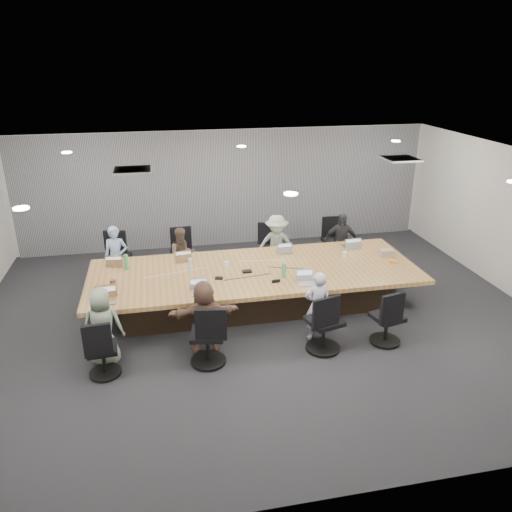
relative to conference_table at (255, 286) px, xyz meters
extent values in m
cube|color=#26262B|center=(0.00, -0.50, -0.40)|extent=(10.00, 8.00, 0.00)
cube|color=white|center=(0.00, -0.50, 2.40)|extent=(10.00, 8.00, 0.00)
cube|color=beige|center=(0.00, 3.50, 1.00)|extent=(10.00, 0.00, 2.80)
cube|color=beige|center=(0.00, -4.50, 1.00)|extent=(10.00, 0.00, 2.80)
cube|color=gray|center=(0.00, 3.42, 1.00)|extent=(9.80, 0.04, 2.80)
cube|color=#2F2116|center=(0.00, 0.00, -0.07)|extent=(4.80, 1.40, 0.66)
cube|color=#AF8348|center=(0.00, 0.00, 0.30)|extent=(6.00, 2.20, 0.08)
imported|color=#87A4D0|center=(-2.55, 1.35, 0.24)|extent=(0.50, 0.36, 1.29)
cube|color=#8C6647|center=(-2.55, 0.80, 0.35)|extent=(0.34, 0.25, 0.02)
imported|color=brown|center=(-1.24, 1.35, 0.19)|extent=(0.65, 0.55, 1.18)
cube|color=#8C6647|center=(-1.24, 0.80, 0.35)|extent=(0.35, 0.26, 0.02)
imported|color=#92A191|center=(0.74, 1.35, 0.26)|extent=(0.94, 0.67, 1.32)
cube|color=#B2B2B7|center=(0.74, 0.80, 0.35)|extent=(0.29, 0.20, 0.02)
imported|color=#2A2B2E|center=(2.17, 1.35, 0.24)|extent=(0.80, 0.48, 1.28)
cube|color=#B2B2B7|center=(2.17, 0.80, 0.35)|extent=(0.35, 0.25, 0.02)
imported|color=gray|center=(-2.61, -1.35, 0.22)|extent=(0.65, 0.46, 1.24)
cube|color=#8C6647|center=(-2.61, -0.80, 0.35)|extent=(0.38, 0.28, 0.02)
imported|color=brown|center=(-1.08, -1.35, 0.20)|extent=(1.12, 0.36, 1.21)
cube|color=#B2B2B7|center=(-1.08, -0.80, 0.35)|extent=(0.32, 0.24, 0.02)
imported|color=#B8B4D5|center=(0.77, -1.35, 0.20)|extent=(0.46, 0.31, 1.20)
cube|color=#B2B2B7|center=(0.77, -0.80, 0.35)|extent=(0.32, 0.24, 0.02)
cylinder|color=#3BA264|center=(-2.31, 0.51, 0.48)|extent=(0.09, 0.09, 0.28)
cylinder|color=#3BA264|center=(0.43, -0.44, 0.48)|extent=(0.10, 0.10, 0.27)
cylinder|color=silver|center=(-1.15, 0.21, 0.46)|extent=(0.09, 0.09, 0.24)
cylinder|color=white|center=(-0.50, 0.21, 0.39)|extent=(0.11, 0.11, 0.11)
cylinder|color=white|center=(1.84, 0.26, 0.39)|extent=(0.11, 0.11, 0.11)
cylinder|color=brown|center=(-2.51, -0.21, 0.40)|extent=(0.13, 0.13, 0.12)
cube|color=black|center=(-0.70, -0.27, 0.35)|extent=(0.15, 0.12, 0.03)
cube|color=black|center=(-0.16, -0.08, 0.36)|extent=(0.17, 0.11, 0.03)
cube|color=black|center=(0.25, -0.62, 0.37)|extent=(0.15, 0.05, 0.05)
cube|color=tan|center=(2.65, 0.15, 0.40)|extent=(0.25, 0.16, 0.13)
cube|color=orange|center=(2.65, -0.17, 0.36)|extent=(0.20, 0.18, 0.04)
camera|label=1|loc=(-1.66, -8.23, 4.00)|focal=35.00mm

